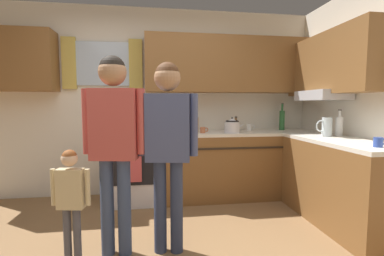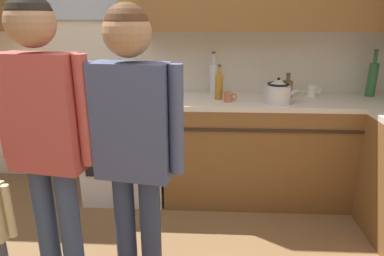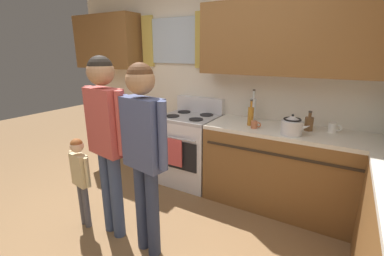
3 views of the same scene
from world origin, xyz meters
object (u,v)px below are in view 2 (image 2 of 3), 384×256
Objects in this scene: stovetop_kettle at (278,92)px; stove_oven at (127,144)px; bottle_squat_brown at (287,88)px; adult_holding_child at (45,126)px; adult_in_plaid at (133,134)px; bottle_tall_clear at (213,78)px; cup_terracotta at (229,97)px; bottle_wine_green at (372,79)px; mug_ceramic_white at (312,91)px; bottle_oil_amber at (219,86)px.

stove_oven is at bearing 172.15° from stovetop_kettle.
bottle_squat_brown is 0.75× the size of stovetop_kettle.
adult_holding_child reaches higher than adult_in_plaid.
bottle_tall_clear is 1.79× the size of bottle_squat_brown.
cup_terracotta is (0.88, -0.14, 0.47)m from stove_oven.
bottle_squat_brown is at bearing 42.71° from adult_holding_child.
bottle_wine_green is 0.51m from mug_ceramic_white.
stove_oven is at bearing -167.61° from bottle_tall_clear.
bottle_oil_amber is 0.18× the size of adult_in_plaid.
bottle_oil_amber reaches higher than stovetop_kettle.
adult_holding_child reaches higher than mug_ceramic_white.
adult_in_plaid reaches higher than bottle_squat_brown.
stove_oven is at bearing 171.24° from cup_terracotta.
bottle_squat_brown is at bearing 53.27° from adult_in_plaid.
bottle_wine_green is at bearing 6.14° from bottle_squat_brown.
cup_terracotta is 0.07× the size of adult_holding_child.
adult_in_plaid reaches higher than stovetop_kettle.
mug_ceramic_white is at bearing -177.38° from bottle_wine_green.
mug_ceramic_white is at bearing 40.22° from stovetop_kettle.
bottle_oil_amber is 2.63× the size of cup_terracotta.
stove_oven reaches higher than cup_terracotta.
cup_terracotta is (-1.23, -0.28, -0.11)m from bottle_wine_green.
bottle_tall_clear is 1.67m from adult_holding_child.
adult_holding_child reaches higher than stove_oven.
bottle_wine_green is 0.24× the size of adult_holding_child.
bottle_oil_amber is at bearing 164.31° from stovetop_kettle.
bottle_wine_green is 3.62× the size of cup_terracotta.
adult_in_plaid is at bearing -109.24° from bottle_oil_amber.
bottle_wine_green is (2.11, 0.14, 0.58)m from stove_oven.
stovetop_kettle is (-0.12, -0.24, 0.02)m from bottle_squat_brown.
cup_terracotta is (0.08, -0.09, -0.07)m from bottle_oil_amber.
mug_ceramic_white is 0.46× the size of stovetop_kettle.
stovetop_kettle is (-0.85, -0.31, -0.06)m from bottle_wine_green.
bottle_tall_clear reaches higher than bottle_oil_amber.
bottle_tall_clear is at bearing 170.65° from bottle_squat_brown.
bottle_tall_clear is 0.61m from stovetop_kettle.
bottle_tall_clear is at bearing 12.39° from stove_oven.
bottle_wine_green is 1.32m from bottle_oil_amber.
bottle_tall_clear reaches higher than cup_terracotta.
stove_oven is at bearing 86.68° from adult_holding_child.
adult_holding_child is (-0.07, -1.28, 0.57)m from stove_oven.
bottle_wine_green is 0.90m from stovetop_kettle.
bottle_tall_clear is (0.76, 0.17, 0.57)m from stove_oven.
bottle_tall_clear is 2.92× the size of mug_ceramic_white.
stove_oven is 3.85× the size of bottle_oil_amber.
adult_holding_child reaches higher than bottle_squat_brown.
bottle_squat_brown is at bearing 21.55° from cup_terracotta.
stovetop_kettle is (0.38, -0.04, 0.06)m from cup_terracotta.
mug_ceramic_white is at bearing 4.20° from stove_oven.
bottle_wine_green is at bearing 33.14° from adult_holding_child.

